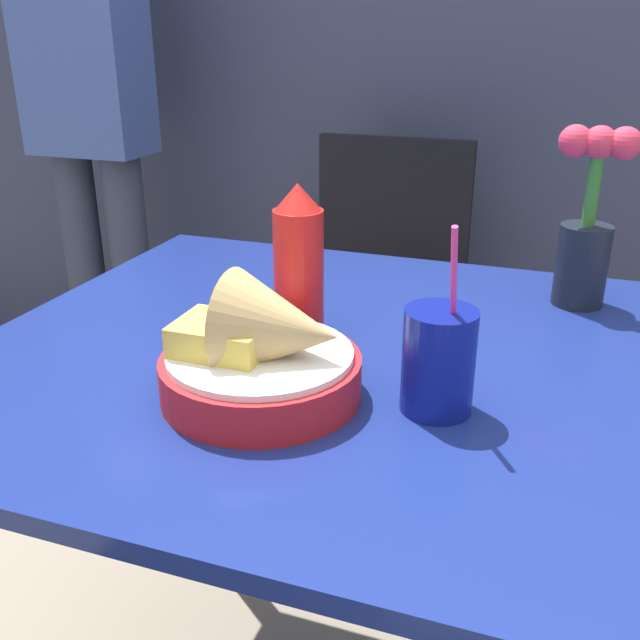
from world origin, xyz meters
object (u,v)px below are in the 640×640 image
Objects in this scene: flower_vase at (587,229)px; chair_far_window at (383,291)px; person_standing at (87,89)px; ketchup_bottle at (299,263)px; food_basket at (267,355)px; drink_cup at (438,364)px.

chair_far_window is at bearing 129.51° from flower_vase.
ketchup_bottle is at bearing -41.03° from person_standing.
person_standing is (-0.91, 0.79, 0.15)m from ketchup_bottle.
ketchup_bottle reaches higher than food_basket.
drink_cup is 0.82× the size of flower_vase.
food_basket is 0.20m from drink_cup.
person_standing is (-1.29, 0.54, 0.13)m from flower_vase.
chair_far_window is 0.88m from ketchup_bottle.
drink_cup is at bearing 11.20° from food_basket.
flower_vase reaches higher than food_basket.
chair_far_window is 3.99× the size of drink_cup.
food_basket is 0.20m from ketchup_bottle.
drink_cup is (0.20, 0.04, 0.00)m from food_basket.
food_basket is 1.05× the size of drink_cup.
ketchup_bottle is at bearing 99.90° from food_basket.
drink_cup is (0.23, -0.16, -0.05)m from ketchup_bottle.
food_basket is at bearing -46.24° from person_standing.
flower_vase reaches higher than chair_far_window.
drink_cup is 1.50m from person_standing.
food_basket is 1.38m from person_standing.
flower_vase is at bearing -50.49° from chair_far_window.
flower_vase is (0.34, 0.45, 0.07)m from food_basket.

